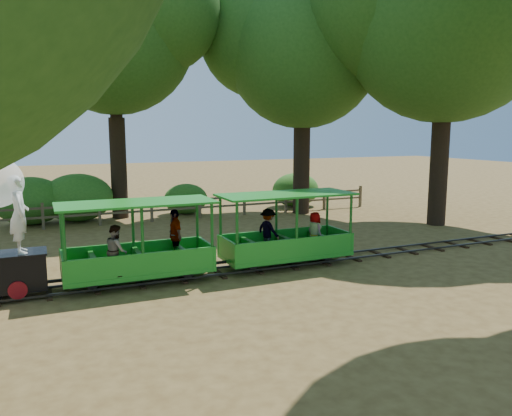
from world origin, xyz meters
name	(u,v)px	position (x,y,z in m)	size (l,w,h in m)	color
ground	(254,269)	(0.00, 0.00, 0.00)	(90.00, 90.00, 0.00)	olive
track	(254,267)	(0.00, 0.00, 0.07)	(22.00, 1.00, 0.10)	#3F3D3A
carriage_front	(142,251)	(-2.92, 0.00, 0.80)	(3.60, 1.47, 1.87)	#1F9224
carriage_rear	(285,237)	(0.93, 0.05, 0.78)	(3.60, 1.47, 1.87)	#1F9224
oak_nc	(111,24)	(-2.03, 9.59, 7.80)	(8.13, 7.15, 10.72)	#2D2116
oak_ne	(302,42)	(5.47, 7.59, 7.30)	(8.20, 7.22, 10.25)	#2D2116
oak_e	(445,5)	(8.96, 3.11, 8.16)	(9.69, 8.52, 11.63)	#2D2116
fence	(176,206)	(0.00, 8.00, 0.58)	(18.10, 0.10, 1.00)	brown
shrub_west	(30,201)	(-5.41, 9.30, 0.93)	(2.68, 2.06, 1.86)	#2D6B1E
shrub_mid_w	(78,198)	(-3.68, 9.30, 0.96)	(2.77, 2.13, 1.92)	#2D6B1E
shrub_mid_e	(186,199)	(0.77, 9.30, 0.66)	(1.91, 1.47, 1.32)	#2D6B1E
shrub_east	(296,190)	(6.19, 9.30, 0.80)	(2.32, 1.79, 1.61)	#2D6B1E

